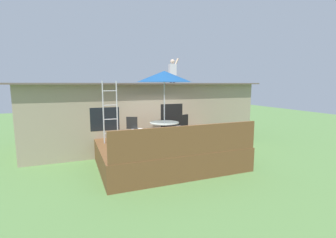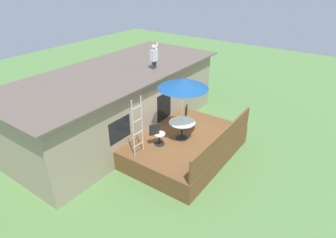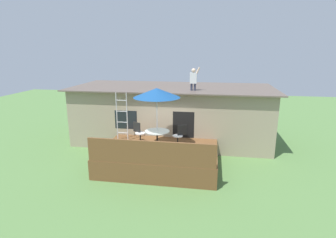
% 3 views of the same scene
% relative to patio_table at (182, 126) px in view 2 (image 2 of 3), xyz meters
% --- Properties ---
extents(ground_plane, '(40.00, 40.00, 0.00)m').
position_rel_patio_table_xyz_m(ground_plane, '(0.11, -0.05, -1.39)').
color(ground_plane, '#567F42').
extents(house, '(10.50, 4.50, 2.93)m').
position_rel_patio_table_xyz_m(house, '(0.11, 3.55, 0.09)').
color(house, gray).
rests_on(house, ground).
extents(deck, '(4.80, 3.46, 0.80)m').
position_rel_patio_table_xyz_m(deck, '(0.11, -0.05, -0.99)').
color(deck, brown).
rests_on(deck, ground).
extents(deck_railing, '(4.70, 0.08, 0.90)m').
position_rel_patio_table_xyz_m(deck_railing, '(0.11, -1.73, -0.14)').
color(deck_railing, brown).
rests_on(deck_railing, deck).
extents(patio_table, '(1.04, 1.04, 0.74)m').
position_rel_patio_table_xyz_m(patio_table, '(0.00, 0.00, 0.00)').
color(patio_table, black).
rests_on(patio_table, deck).
extents(patio_umbrella, '(1.90, 1.90, 2.54)m').
position_rel_patio_table_xyz_m(patio_umbrella, '(0.00, -0.00, 1.76)').
color(patio_umbrella, silver).
rests_on(patio_umbrella, deck).
extents(step_ladder, '(0.52, 0.04, 2.20)m').
position_rel_patio_table_xyz_m(step_ladder, '(-1.76, 0.74, 0.51)').
color(step_ladder, silver).
rests_on(step_ladder, deck).
extents(person_figure, '(0.47, 0.20, 1.11)m').
position_rel_patio_table_xyz_m(person_figure, '(1.30, 2.33, 2.15)').
color(person_figure, '#33384C').
rests_on(person_figure, house).
extents(patio_chair_left, '(0.58, 0.44, 0.92)m').
position_rel_patio_table_xyz_m(patio_chair_left, '(-0.93, 0.50, -0.13)').
color(patio_chair_left, black).
rests_on(patio_chair_left, deck).
extents(patio_chair_right, '(0.59, 0.44, 0.92)m').
position_rel_patio_table_xyz_m(patio_chair_right, '(0.88, 0.39, -0.13)').
color(patio_chair_right, black).
rests_on(patio_chair_right, deck).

